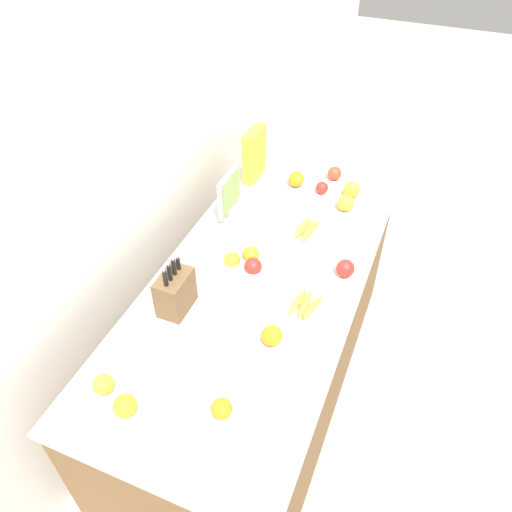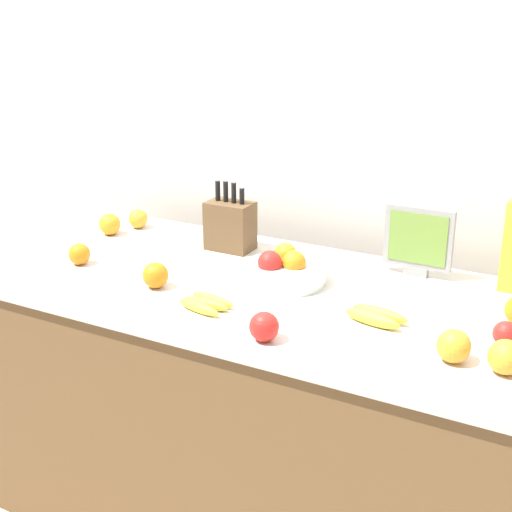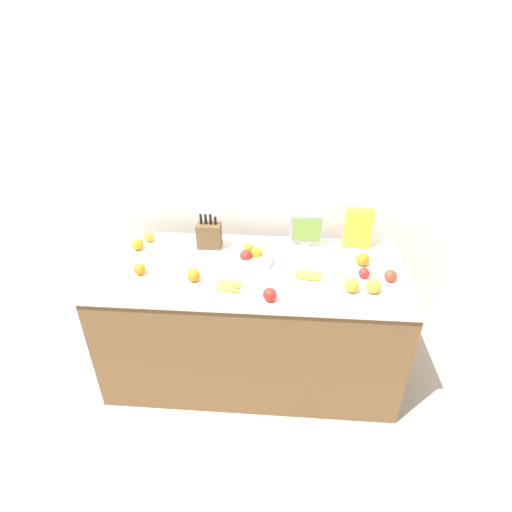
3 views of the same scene
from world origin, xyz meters
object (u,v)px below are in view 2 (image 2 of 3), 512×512
knife_block (230,225)px  banana_bunch_right (376,316)px  orange_front_right (79,254)px  orange_back_center (138,219)px  orange_mid_right (110,224)px  orange_mid_left (454,346)px  apple_leftmost (505,334)px  orange_front_center (506,357)px  fruit_bowl (284,270)px  banana_bunch_left (206,303)px  small_monitor (419,239)px  apple_middle (264,327)px  orange_near_bowl (155,275)px

knife_block → banana_bunch_right: 0.77m
orange_front_right → orange_back_center: 0.44m
orange_mid_right → orange_mid_left: bearing=-15.5°
orange_front_right → orange_mid_left: 1.32m
apple_leftmost → knife_block: bearing=162.9°
knife_block → orange_front_center: 1.17m
orange_front_center → orange_mid_left: 0.13m
apple_leftmost → orange_back_center: size_ratio=0.88×
fruit_bowl → orange_mid_left: size_ratio=3.10×
apple_leftmost → orange_front_right: bearing=-177.2°
orange_back_center → fruit_bowl: bearing=-17.1°
knife_block → apple_leftmost: knife_block is taller
banana_bunch_left → orange_back_center: size_ratio=2.17×
banana_bunch_left → orange_front_center: bearing=1.4°
small_monitor → apple_middle: 0.71m
banana_bunch_right → apple_middle: 0.34m
banana_bunch_right → orange_mid_right: orange_mid_right is taller
banana_bunch_left → orange_mid_right: bearing=149.3°
apple_leftmost → banana_bunch_left: bearing=-168.0°
knife_block → orange_near_bowl: bearing=-93.2°
banana_bunch_left → orange_near_bowl: 0.24m
banana_bunch_left → fruit_bowl: bearing=69.8°
orange_front_center → orange_mid_left: bearing=-179.9°
orange_near_bowl → orange_mid_left: orange_mid_left is taller
banana_bunch_left → knife_block: bearing=112.3°
small_monitor → banana_bunch_right: (0.00, -0.41, -0.11)m
banana_bunch_right → apple_leftmost: 0.35m
small_monitor → orange_near_bowl: bearing=-144.7°
apple_leftmost → orange_front_center: size_ratio=0.77×
banana_bunch_right → orange_mid_left: orange_mid_left is taller
apple_middle → knife_block: bearing=127.2°
apple_middle → orange_back_center: 1.12m
fruit_bowl → banana_bunch_right: bearing=-22.5°
orange_near_bowl → orange_front_center: bearing=-2.2°
apple_leftmost → apple_middle: (-0.58, -0.28, 0.01)m
fruit_bowl → orange_back_center: fruit_bowl is taller
small_monitor → orange_near_bowl: size_ratio=2.82×
banana_bunch_right → apple_leftmost: size_ratio=2.76×
banana_bunch_left → orange_back_center: 0.85m
orange_front_center → orange_mid_right: 1.62m
apple_leftmost → orange_front_center: (0.03, -0.16, 0.01)m
banana_bunch_left → orange_front_right: (-0.59, 0.11, 0.02)m
small_monitor → fruit_bowl: small_monitor is taller
orange_near_bowl → orange_mid_right: size_ratio=0.99×
banana_bunch_left → banana_bunch_right: 0.50m
banana_bunch_right → apple_leftmost: (0.35, 0.03, 0.01)m
orange_front_center → orange_front_right: size_ratio=1.17×
fruit_bowl → apple_leftmost: (0.72, -0.12, -0.01)m
banana_bunch_left → orange_front_center: (0.86, 0.02, 0.03)m
banana_bunch_left → orange_near_bowl: orange_near_bowl is taller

